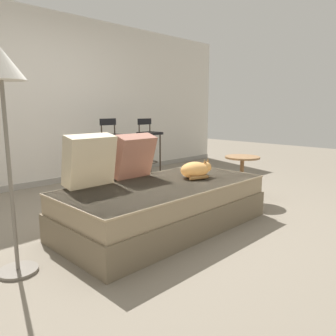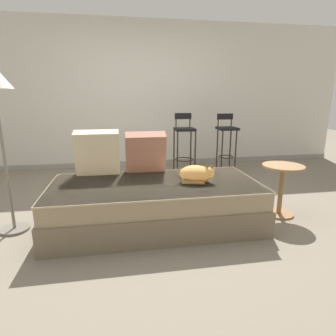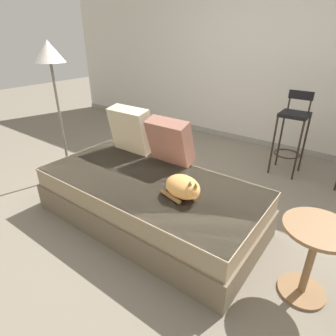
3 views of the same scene
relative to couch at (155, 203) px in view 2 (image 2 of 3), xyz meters
name	(u,v)px [view 2 (image 2 of 3)]	position (x,y,z in m)	size (l,w,h in m)	color
ground_plane	(151,209)	(0.00, 0.40, -0.23)	(16.00, 16.00, 0.00)	slate
wall_back_panel	(136,96)	(0.00, 2.65, 1.07)	(8.00, 0.10, 2.60)	silver
wall_baseboard_trim	(138,163)	(0.00, 2.60, -0.18)	(8.00, 0.02, 0.09)	gray
couch	(155,203)	(0.00, 0.00, 0.00)	(2.10, 1.02, 0.45)	#766750
throw_pillow_corner	(97,153)	(-0.58, 0.41, 0.47)	(0.47, 0.25, 0.49)	beige
throw_pillow_middle	(145,152)	(-0.05, 0.41, 0.45)	(0.44, 0.28, 0.47)	#936051
cat	(197,174)	(0.42, -0.05, 0.31)	(0.37, 0.31, 0.20)	tan
bar_stool_near_window	(184,139)	(0.73, 1.85, 0.37)	(0.32, 0.32, 1.02)	#2D2319
bar_stool_by_doorway	(226,136)	(1.47, 1.85, 0.40)	(0.32, 0.32, 1.00)	#2D2319
side_table	(282,183)	(1.40, 0.00, 0.14)	(0.44, 0.44, 0.57)	olive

